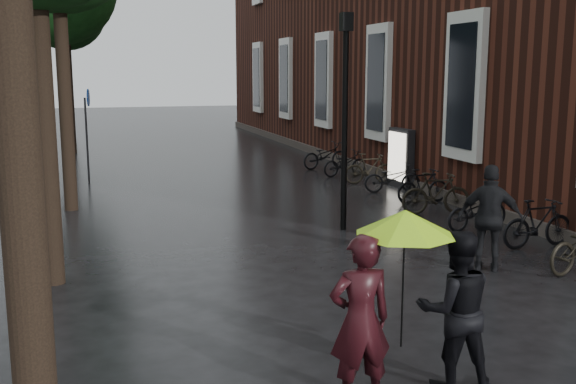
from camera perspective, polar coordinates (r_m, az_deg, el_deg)
name	(u,v)px	position (r m, az deg, el deg)	size (l,w,h in m)	color
brick_building	(458,1)	(27.54, 14.17, 15.42)	(10.20, 33.20, 12.00)	#38160F
person_burgundy	(360,321)	(6.94, 6.13, -10.81)	(0.66, 0.43, 1.81)	black
person_black	(455,309)	(7.54, 13.97, -9.62)	(0.85, 0.66, 1.74)	black
lime_umbrella	(405,223)	(6.97, 9.87, -2.58)	(1.05, 1.05, 1.55)	black
pedestrian_walking	(490,218)	(11.93, 16.74, -2.14)	(1.08, 0.45, 1.84)	black
parked_bicycles	(414,185)	(17.69, 10.62, 0.55)	(2.03, 13.71, 1.01)	black
ad_lightbox	(401,158)	(19.97, 9.51, 2.88)	(0.27, 1.14, 1.72)	black
lamp_post	(345,101)	(14.24, 4.85, 7.72)	(0.23, 0.23, 4.55)	black
cycle_sign	(88,121)	(21.20, -16.61, 5.76)	(0.15, 0.52, 2.84)	#262628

